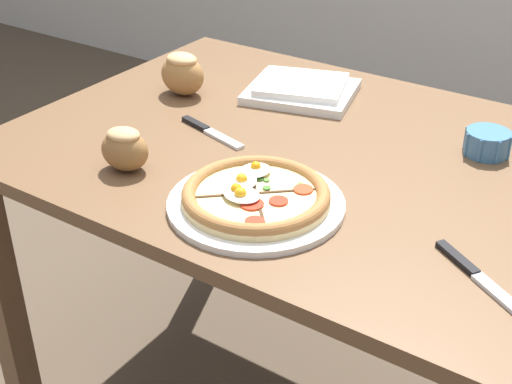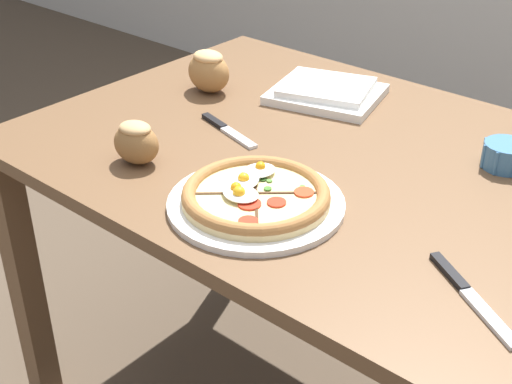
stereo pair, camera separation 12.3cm
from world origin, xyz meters
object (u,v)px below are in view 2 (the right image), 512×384
object	(u,v)px
bread_piece_near	(136,142)
knife_spare	(227,130)
napkin_folded	(326,92)
pizza	(256,197)
knife_main	(471,296)
ramekin_bowl	(506,155)
bread_piece_mid	(209,70)
dining_table	(339,200)

from	to	relation	value
bread_piece_near	knife_spare	bearing A→B (deg)	79.49
napkin_folded	pizza	bearing A→B (deg)	-68.16
knife_main	knife_spare	bearing A→B (deg)	-163.36
ramekin_bowl	bread_piece_mid	world-z (taller)	bread_piece_mid
dining_table	bread_piece_near	bearing A→B (deg)	-136.41
napkin_folded	knife_spare	bearing A→B (deg)	-100.41
dining_table	ramekin_bowl	size ratio (longest dim) A/B	13.96
ramekin_bowl	knife_spare	size ratio (longest dim) A/B	0.50
knife_main	knife_spare	xyz separation A→B (m)	(-0.64, 0.18, 0.00)
pizza	bread_piece_mid	size ratio (longest dim) A/B	2.68
bread_piece_mid	knife_main	world-z (taller)	bread_piece_mid
napkin_folded	knife_spare	world-z (taller)	napkin_folded
knife_main	bread_piece_near	bearing A→B (deg)	-144.81
bread_piece_near	pizza	bearing A→B (deg)	4.77
dining_table	pizza	distance (m)	0.28
dining_table	ramekin_bowl	bearing A→B (deg)	33.17
napkin_folded	knife_main	distance (m)	0.75
napkin_folded	knife_main	size ratio (longest dim) A/B	1.47
bread_piece_mid	knife_main	bearing A→B (deg)	-21.10
pizza	bread_piece_mid	distance (m)	0.54
ramekin_bowl	bread_piece_mid	size ratio (longest dim) A/B	0.80
pizza	knife_main	size ratio (longest dim) A/B	1.61
dining_table	pizza	size ratio (longest dim) A/B	4.19
dining_table	bread_piece_near	xyz separation A→B (m)	(-0.29, -0.28, 0.14)
napkin_folded	knife_spare	distance (m)	0.29
ramekin_bowl	bread_piece_mid	distance (m)	0.70
pizza	napkin_folded	world-z (taller)	pizza
bread_piece_near	knife_spare	size ratio (longest dim) A/B	0.56
pizza	bread_piece_near	distance (m)	0.28
dining_table	bread_piece_near	distance (m)	0.42
bread_piece_near	knife_main	xyz separation A→B (m)	(0.68, 0.03, -0.04)
pizza	napkin_folded	size ratio (longest dim) A/B	1.09
ramekin_bowl	bread_piece_near	bearing A→B (deg)	-140.96
pizza	knife_spare	distance (m)	0.31
napkin_folded	ramekin_bowl	bearing A→B (deg)	-6.50
bread_piece_mid	dining_table	bearing A→B (deg)	-10.02
ramekin_bowl	knife_main	xyz separation A→B (m)	(0.13, -0.41, -0.02)
dining_table	knife_spare	bearing A→B (deg)	-166.27
napkin_folded	knife_main	world-z (taller)	napkin_folded
bread_piece_mid	ramekin_bowl	bearing A→B (deg)	7.63
ramekin_bowl	napkin_folded	world-z (taller)	ramekin_bowl
ramekin_bowl	knife_main	world-z (taller)	ramekin_bowl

